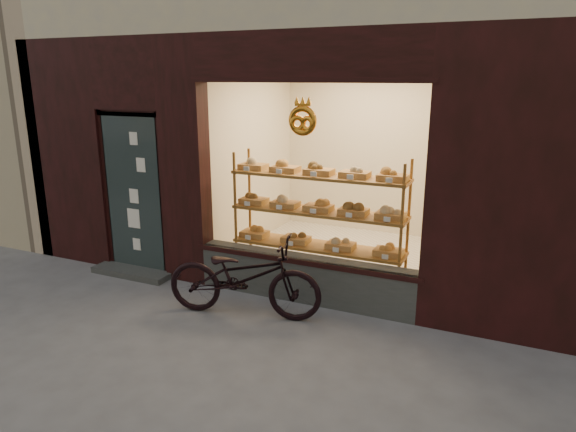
% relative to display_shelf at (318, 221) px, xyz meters
% --- Properties ---
extents(ground, '(90.00, 90.00, 0.00)m').
position_rel_display_shelf_xyz_m(ground, '(-0.45, -2.55, -0.89)').
color(ground, '#515153').
extents(display_shelf, '(2.20, 0.45, 1.70)m').
position_rel_display_shelf_xyz_m(display_shelf, '(0.00, 0.00, 0.00)').
color(display_shelf, brown).
rests_on(display_shelf, ground).
extents(bicycle, '(1.84, 0.97, 0.92)m').
position_rel_display_shelf_xyz_m(bicycle, '(-0.46, -1.09, -0.42)').
color(bicycle, black).
rests_on(bicycle, ground).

